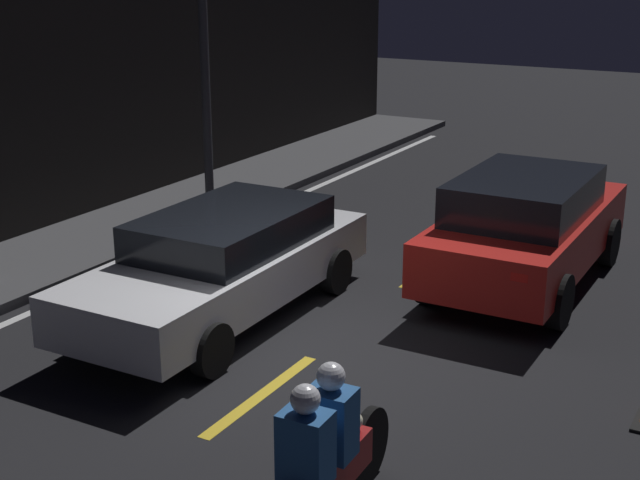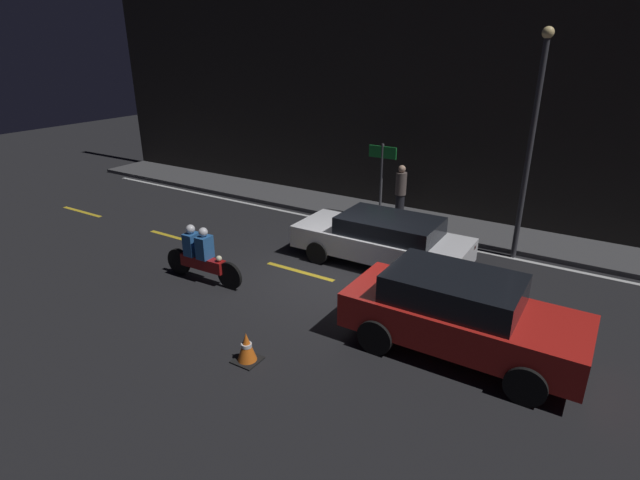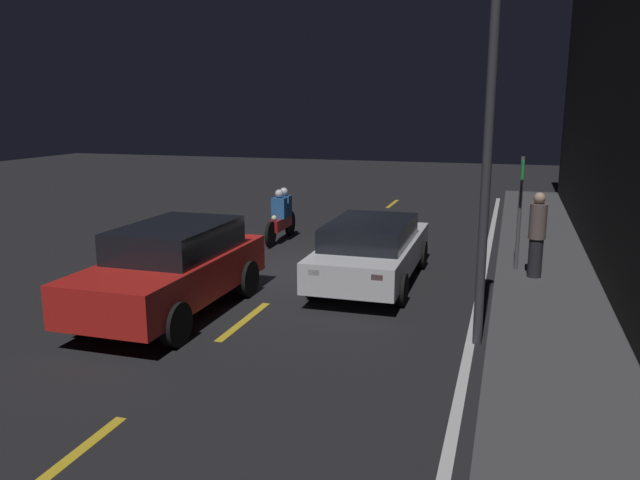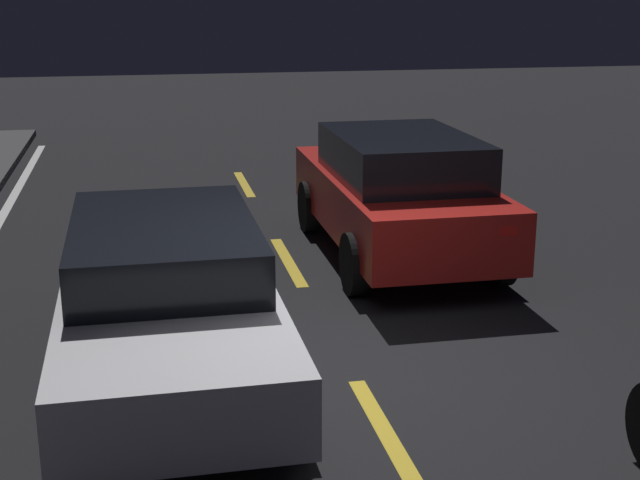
{
  "view_description": "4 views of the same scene",
  "coord_description": "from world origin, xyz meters",
  "px_view_note": "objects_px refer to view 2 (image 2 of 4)",
  "views": [
    {
      "loc": [
        -7.83,
        -4.52,
        4.27
      ],
      "look_at": [
        0.81,
        0.33,
        1.1
      ],
      "focal_mm": 50.0,
      "sensor_mm": 36.0,
      "label": 1
    },
    {
      "loc": [
        5.48,
        -9.44,
        5.45
      ],
      "look_at": [
        -0.74,
        0.56,
        0.73
      ],
      "focal_mm": 28.0,
      "sensor_mm": 36.0,
      "label": 2
    },
    {
      "loc": [
        12.68,
        4.17,
        3.55
      ],
      "look_at": [
        0.15,
        0.31,
        0.73
      ],
      "focal_mm": 35.0,
      "sensor_mm": 36.0,
      "label": 3
    },
    {
      "loc": [
        -6.73,
        1.69,
        3.23
      ],
      "look_at": [
        1.06,
        0.1,
        0.96
      ],
      "focal_mm": 50.0,
      "sensor_mm": 36.0,
      "label": 4
    }
  ],
  "objects_px": {
    "motorcycle": "(200,256)",
    "traffic_cone_near": "(247,347)",
    "sedan_white": "(383,239)",
    "taxi_red": "(460,313)",
    "pedestrian": "(401,192)",
    "street_lamp": "(532,137)",
    "shop_sign": "(382,167)"
  },
  "relations": [
    {
      "from": "motorcycle",
      "to": "traffic_cone_near",
      "type": "distance_m",
      "value": 3.65
    },
    {
      "from": "sedan_white",
      "to": "motorcycle",
      "type": "height_order",
      "value": "motorcycle"
    },
    {
      "from": "motorcycle",
      "to": "taxi_red",
      "type": "bearing_deg",
      "value": 1.11
    },
    {
      "from": "traffic_cone_near",
      "to": "pedestrian",
      "type": "xyz_separation_m",
      "value": [
        -0.66,
        8.38,
        0.74
      ]
    },
    {
      "from": "pedestrian",
      "to": "street_lamp",
      "type": "relative_size",
      "value": 0.3
    },
    {
      "from": "motorcycle",
      "to": "pedestrian",
      "type": "distance_m",
      "value": 6.84
    },
    {
      "from": "taxi_red",
      "to": "traffic_cone_near",
      "type": "bearing_deg",
      "value": -143.56
    },
    {
      "from": "pedestrian",
      "to": "shop_sign",
      "type": "height_order",
      "value": "shop_sign"
    },
    {
      "from": "shop_sign",
      "to": "street_lamp",
      "type": "xyz_separation_m",
      "value": [
        4.26,
        -0.55,
        1.41
      ]
    },
    {
      "from": "motorcycle",
      "to": "traffic_cone_near",
      "type": "bearing_deg",
      "value": -34.91
    },
    {
      "from": "sedan_white",
      "to": "shop_sign",
      "type": "height_order",
      "value": "shop_sign"
    },
    {
      "from": "pedestrian",
      "to": "traffic_cone_near",
      "type": "bearing_deg",
      "value": -85.5
    },
    {
      "from": "sedan_white",
      "to": "traffic_cone_near",
      "type": "distance_m",
      "value": 5.21
    },
    {
      "from": "motorcycle",
      "to": "pedestrian",
      "type": "relative_size",
      "value": 1.32
    },
    {
      "from": "street_lamp",
      "to": "shop_sign",
      "type": "bearing_deg",
      "value": 172.57
    },
    {
      "from": "motorcycle",
      "to": "shop_sign",
      "type": "xyz_separation_m",
      "value": [
        1.87,
        6.04,
        1.17
      ]
    },
    {
      "from": "pedestrian",
      "to": "shop_sign",
      "type": "relative_size",
      "value": 0.72
    },
    {
      "from": "pedestrian",
      "to": "street_lamp",
      "type": "xyz_separation_m",
      "value": [
        3.74,
        -0.91,
        2.21
      ]
    },
    {
      "from": "sedan_white",
      "to": "shop_sign",
      "type": "distance_m",
      "value": 3.37
    },
    {
      "from": "sedan_white",
      "to": "motorcycle",
      "type": "bearing_deg",
      "value": 43.68
    },
    {
      "from": "taxi_red",
      "to": "motorcycle",
      "type": "height_order",
      "value": "taxi_red"
    },
    {
      "from": "traffic_cone_near",
      "to": "street_lamp",
      "type": "height_order",
      "value": "street_lamp"
    },
    {
      "from": "motorcycle",
      "to": "pedestrian",
      "type": "xyz_separation_m",
      "value": [
        2.39,
        6.4,
        0.37
      ]
    },
    {
      "from": "motorcycle",
      "to": "sedan_white",
      "type": "bearing_deg",
      "value": 42.28
    },
    {
      "from": "taxi_red",
      "to": "sedan_white",
      "type": "bearing_deg",
      "value": 135.14
    },
    {
      "from": "sedan_white",
      "to": "taxi_red",
      "type": "distance_m",
      "value": 4.08
    },
    {
      "from": "motorcycle",
      "to": "street_lamp",
      "type": "relative_size",
      "value": 0.4
    },
    {
      "from": "motorcycle",
      "to": "shop_sign",
      "type": "distance_m",
      "value": 6.43
    },
    {
      "from": "pedestrian",
      "to": "shop_sign",
      "type": "xyz_separation_m",
      "value": [
        -0.52,
        -0.36,
        0.8
      ]
    },
    {
      "from": "sedan_white",
      "to": "street_lamp",
      "type": "bearing_deg",
      "value": -141.56
    },
    {
      "from": "traffic_cone_near",
      "to": "shop_sign",
      "type": "bearing_deg",
      "value": 98.34
    },
    {
      "from": "street_lamp",
      "to": "motorcycle",
      "type": "bearing_deg",
      "value": -138.15
    }
  ]
}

